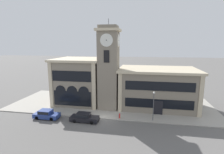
{
  "coord_description": "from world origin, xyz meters",
  "views": [
    {
      "loc": [
        6.5,
        -27.14,
        12.58
      ],
      "look_at": [
        0.99,
        3.5,
        6.7
      ],
      "focal_mm": 28.0,
      "sensor_mm": 36.0,
      "label": 1
    }
  ],
  "objects": [
    {
      "name": "street_lamp",
      "position": [
        8.37,
        0.71,
        3.44
      ],
      "size": [
        0.36,
        0.36,
        4.9
      ],
      "color": "#4C4C51",
      "rests_on": "sidewalk_kerb"
    },
    {
      "name": "clock_tower",
      "position": [
        0.0,
        5.32,
        8.04
      ],
      "size": [
        4.35,
        4.35,
        17.15
      ],
      "color": "gray",
      "rests_on": "ground_plane"
    },
    {
      "name": "parked_car_near",
      "position": [
        -9.59,
        -1.39,
        0.78
      ],
      "size": [
        4.35,
        1.84,
        1.51
      ],
      "rotation": [
        0.0,
        0.0,
        -0.01
      ],
      "color": "navy",
      "rests_on": "ground_plane"
    },
    {
      "name": "ground_plane",
      "position": [
        0.0,
        0.0,
        0.0
      ],
      "size": [
        300.0,
        300.0,
        0.0
      ],
      "primitive_type": "plane",
      "color": "#605E5B"
    },
    {
      "name": "parked_car_mid",
      "position": [
        -2.79,
        -1.39,
        0.74
      ],
      "size": [
        4.67,
        1.8,
        1.44
      ],
      "rotation": [
        0.0,
        0.0,
        -0.01
      ],
      "color": "black",
      "rests_on": "ground_plane"
    },
    {
      "name": "sidewalk_kerb",
      "position": [
        0.0,
        7.39,
        0.07
      ],
      "size": [
        41.36,
        14.78,
        0.15
      ],
      "color": "#A39E93",
      "rests_on": "ground_plane"
    },
    {
      "name": "town_hall_right_wing",
      "position": [
        9.4,
        8.12,
        3.94
      ],
      "size": [
        15.25,
        9.98,
        7.84
      ],
      "color": "gray",
      "rests_on": "ground_plane"
    },
    {
      "name": "fire_hydrant",
      "position": [
        2.83,
        0.58,
        0.57
      ],
      "size": [
        0.22,
        0.22,
        0.87
      ],
      "color": "red",
      "rests_on": "sidewalk_kerb"
    },
    {
      "name": "town_hall_left_wing",
      "position": [
        -6.84,
        8.11,
        4.83
      ],
      "size": [
        10.14,
        9.98,
        9.6
      ],
      "color": "gray",
      "rests_on": "ground_plane"
    }
  ]
}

